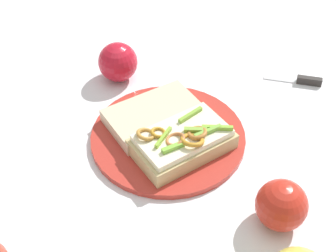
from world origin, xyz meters
TOP-DOWN VIEW (x-y plane):
  - ground_plane at (0.00, 0.00)m, footprint 2.00×2.00m
  - plate at (0.00, 0.00)m, footprint 0.26×0.26m
  - sandwich at (-0.03, -0.03)m, footprint 0.18×0.18m
  - bread_slice_side at (0.03, 0.03)m, footprint 0.18×0.19m
  - apple_0 at (-0.14, -0.18)m, footprint 0.10×0.10m
  - apple_4 at (0.15, 0.12)m, footprint 0.08×0.08m
  - knife at (0.19, -0.23)m, footprint 0.02×0.11m

SIDE VIEW (x-z plane):
  - ground_plane at x=0.00m, z-range 0.00..0.00m
  - plate at x=0.00m, z-range 0.00..0.01m
  - knife at x=0.19m, z-range 0.00..0.01m
  - bread_slice_side at x=0.03m, z-range 0.01..0.03m
  - sandwich at x=-0.03m, z-range 0.00..0.06m
  - apple_0 at x=-0.14m, z-range 0.00..0.07m
  - apple_4 at x=0.15m, z-range 0.00..0.08m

